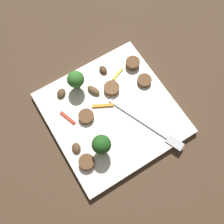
# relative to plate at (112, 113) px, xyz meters

# --- Properties ---
(ground_plane) EXTENTS (1.40, 1.40, 0.00)m
(ground_plane) POSITION_rel_plate_xyz_m (0.00, 0.00, -0.01)
(ground_plane) COLOR #4C3826
(plate) EXTENTS (0.26, 0.26, 0.01)m
(plate) POSITION_rel_plate_xyz_m (0.00, 0.00, 0.00)
(plate) COLOR white
(plate) RESTS_ON ground_plane
(fork) EXTENTS (0.17, 0.08, 0.00)m
(fork) POSITION_rel_plate_xyz_m (0.07, 0.05, 0.01)
(fork) COLOR silver
(fork) RESTS_ON plate
(broccoli_floret_0) EXTENTS (0.04, 0.04, 0.06)m
(broccoli_floret_0) POSITION_rel_plate_xyz_m (0.06, -0.06, 0.04)
(broccoli_floret_0) COLOR #296420
(broccoli_floret_0) RESTS_ON plate
(broccoli_floret_1) EXTENTS (0.04, 0.04, 0.05)m
(broccoli_floret_1) POSITION_rel_plate_xyz_m (-0.09, -0.03, 0.04)
(broccoli_floret_1) COLOR #408630
(broccoli_floret_1) RESTS_ON plate
(sausage_slice_0) EXTENTS (0.05, 0.05, 0.01)m
(sausage_slice_0) POSITION_rel_plate_xyz_m (-0.05, 0.03, 0.01)
(sausage_slice_0) COLOR brown
(sausage_slice_0) RESTS_ON plate
(sausage_slice_1) EXTENTS (0.04, 0.04, 0.01)m
(sausage_slice_1) POSITION_rel_plate_xyz_m (0.07, -0.10, 0.01)
(sausage_slice_1) COLOR brown
(sausage_slice_1) RESTS_ON plate
(sausage_slice_2) EXTENTS (0.03, 0.03, 0.01)m
(sausage_slice_2) POSITION_rel_plate_xyz_m (-0.02, -0.05, 0.01)
(sausage_slice_2) COLOR brown
(sausage_slice_2) RESTS_ON plate
(sausage_slice_3) EXTENTS (0.04, 0.04, 0.01)m
(sausage_slice_3) POSITION_rel_plate_xyz_m (-0.02, 0.10, 0.01)
(sausage_slice_3) COLOR brown
(sausage_slice_3) RESTS_ON plate
(sausage_slice_4) EXTENTS (0.04, 0.04, 0.02)m
(sausage_slice_4) POSITION_rel_plate_xyz_m (-0.07, 0.10, 0.01)
(sausage_slice_4) COLOR brown
(sausage_slice_4) RESTS_ON plate
(mushroom_0) EXTENTS (0.03, 0.03, 0.01)m
(mushroom_0) POSITION_rel_plate_xyz_m (-0.06, -0.01, 0.01)
(mushroom_0) COLOR brown
(mushroom_0) RESTS_ON plate
(mushroom_1) EXTENTS (0.03, 0.02, 0.01)m
(mushroom_1) POSITION_rel_plate_xyz_m (0.03, -0.10, 0.01)
(mushroom_1) COLOR #4C331E
(mushroom_1) RESTS_ON plate
(mushroom_2) EXTENTS (0.03, 0.03, 0.01)m
(mushroom_2) POSITION_rel_plate_xyz_m (-0.09, -0.07, 0.01)
(mushroom_2) COLOR #4C331E
(mushroom_2) RESTS_ON plate
(mushroom_3) EXTENTS (0.02, 0.02, 0.01)m
(mushroom_3) POSITION_rel_plate_xyz_m (-0.09, 0.04, 0.01)
(mushroom_3) COLOR #4C331E
(mushroom_3) RESTS_ON plate
(pepper_strip_0) EXTENTS (0.04, 0.02, 0.00)m
(pepper_strip_0) POSITION_rel_plate_xyz_m (-0.04, -0.09, 0.01)
(pepper_strip_0) COLOR red
(pepper_strip_0) RESTS_ON plate
(pepper_strip_1) EXTENTS (0.02, 0.03, 0.00)m
(pepper_strip_1) POSITION_rel_plate_xyz_m (-0.07, 0.06, 0.01)
(pepper_strip_1) COLOR yellow
(pepper_strip_1) RESTS_ON plate
(pepper_strip_3) EXTENTS (0.03, 0.04, 0.00)m
(pepper_strip_3) POSITION_rel_plate_xyz_m (-0.02, -0.01, 0.01)
(pepper_strip_3) COLOR orange
(pepper_strip_3) RESTS_ON plate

